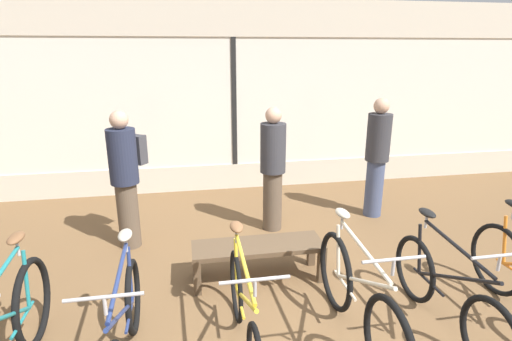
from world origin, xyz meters
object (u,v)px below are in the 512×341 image
(bicycle_far_left, at_px, (8,339))
(customer_by_window, at_px, (273,167))
(bicycle_left, at_px, (125,331))
(bicycle_right, at_px, (447,294))
(bicycle_center_left, at_px, (244,315))
(customer_near_rack, at_px, (377,156))
(display_bench, at_px, (258,250))
(bicycle_center_right, at_px, (358,300))
(customer_mid_floor, at_px, (126,175))

(bicycle_far_left, bearing_deg, customer_by_window, 43.32)
(bicycle_left, distance_m, bicycle_right, 2.68)
(bicycle_center_left, distance_m, customer_near_rack, 3.49)
(bicycle_center_left, relative_size, customer_near_rack, 0.96)
(bicycle_far_left, xyz_separation_m, display_bench, (2.04, 1.10, -0.06))
(bicycle_center_left, bearing_deg, bicycle_center_right, -0.29)
(customer_mid_floor, bearing_deg, customer_near_rack, 6.00)
(bicycle_far_left, distance_m, customer_mid_floor, 2.30)
(bicycle_center_left, xyz_separation_m, bicycle_right, (1.77, -0.02, -0.01))
(bicycle_left, height_order, customer_by_window, customer_by_window)
(bicycle_center_right, height_order, customer_by_window, customer_by_window)
(bicycle_center_right, bearing_deg, bicycle_right, -0.81)
(bicycle_center_right, height_order, customer_near_rack, customer_near_rack)
(customer_by_window, bearing_deg, bicycle_center_right, -84.92)
(customer_mid_floor, bearing_deg, bicycle_center_left, -62.46)
(bicycle_left, distance_m, bicycle_center_right, 1.87)
(bicycle_far_left, relative_size, bicycle_left, 1.02)
(bicycle_center_right, xyz_separation_m, customer_near_rack, (1.38, 2.53, 0.52))
(bicycle_left, relative_size, display_bench, 1.23)
(display_bench, xyz_separation_m, customer_near_rack, (2.02, 1.42, 0.59))
(bicycle_right, distance_m, customer_mid_floor, 3.67)
(bicycle_center_right, relative_size, customer_by_window, 1.06)
(display_bench, relative_size, customer_mid_floor, 0.81)
(bicycle_right, xyz_separation_m, customer_near_rack, (0.57, 2.54, 0.56))
(display_bench, bearing_deg, bicycle_left, -137.59)
(bicycle_far_left, height_order, bicycle_right, bicycle_far_left)
(bicycle_center_left, bearing_deg, bicycle_right, -0.53)
(customer_near_rack, distance_m, customer_by_window, 1.60)
(display_bench, xyz_separation_m, customer_by_window, (0.43, 1.22, 0.55))
(bicycle_right, xyz_separation_m, customer_mid_floor, (-2.90, 2.18, 0.57))
(bicycle_far_left, distance_m, customer_by_window, 3.42)
(bicycle_left, height_order, customer_near_rack, customer_near_rack)
(customer_by_window, bearing_deg, bicycle_left, -125.27)
(bicycle_center_left, height_order, customer_near_rack, customer_near_rack)
(bicycle_center_right, bearing_deg, display_bench, 119.79)
(bicycle_left, bearing_deg, bicycle_center_right, 0.27)
(bicycle_center_right, xyz_separation_m, customer_by_window, (-0.21, 2.34, 0.49))
(bicycle_far_left, bearing_deg, bicycle_right, -0.38)
(bicycle_far_left, relative_size, bicycle_right, 1.04)
(bicycle_right, relative_size, customer_near_rack, 0.96)
(bicycle_right, bearing_deg, display_bench, 142.30)
(bicycle_right, xyz_separation_m, customer_by_window, (-1.03, 2.35, 0.52))
(bicycle_center_left, bearing_deg, display_bench, 74.08)
(display_bench, relative_size, customer_by_window, 0.83)
(display_bench, height_order, customer_by_window, customer_by_window)
(display_bench, xyz_separation_m, customer_mid_floor, (-1.44, 1.05, 0.59))
(bicycle_center_left, height_order, customer_mid_floor, customer_mid_floor)
(bicycle_left, height_order, bicycle_center_left, same)
(bicycle_center_left, xyz_separation_m, display_bench, (0.32, 1.11, -0.04))
(customer_by_window, bearing_deg, bicycle_right, -66.39)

